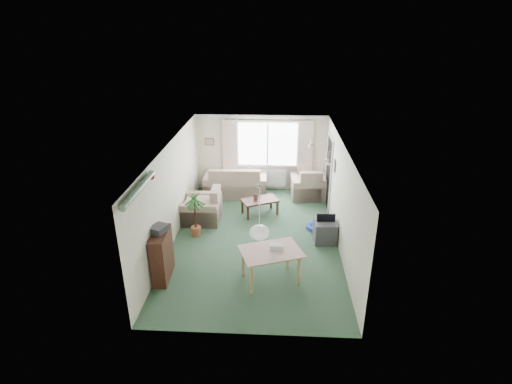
{
  "coord_description": "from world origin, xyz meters",
  "views": [
    {
      "loc": [
        0.48,
        -8.6,
        4.99
      ],
      "look_at": [
        0.0,
        0.3,
        1.15
      ],
      "focal_mm": 28.0,
      "sensor_mm": 36.0,
      "label": 1
    }
  ],
  "objects_px": {
    "pet_bed": "(316,227)",
    "armchair_left": "(202,204)",
    "bookshelf": "(162,255)",
    "tv_cube": "(325,231)",
    "houseplant": "(195,213)",
    "dining_table": "(271,266)",
    "armchair_corner": "(309,182)",
    "coffee_table": "(260,207)",
    "sofa": "(236,180)"
  },
  "relations": [
    {
      "from": "sofa",
      "to": "bookshelf",
      "type": "bearing_deg",
      "value": 74.4
    },
    {
      "from": "coffee_table",
      "to": "pet_bed",
      "type": "xyz_separation_m",
      "value": [
        1.51,
        -0.79,
        -0.17
      ]
    },
    {
      "from": "bookshelf",
      "to": "armchair_corner",
      "type": "bearing_deg",
      "value": 50.63
    },
    {
      "from": "dining_table",
      "to": "pet_bed",
      "type": "bearing_deg",
      "value": 63.5
    },
    {
      "from": "coffee_table",
      "to": "bookshelf",
      "type": "xyz_separation_m",
      "value": [
        -1.89,
        -3.1,
        0.31
      ]
    },
    {
      "from": "sofa",
      "to": "armchair_left",
      "type": "relative_size",
      "value": 1.84
    },
    {
      "from": "armchair_corner",
      "to": "pet_bed",
      "type": "height_order",
      "value": "armchair_corner"
    },
    {
      "from": "coffee_table",
      "to": "dining_table",
      "type": "bearing_deg",
      "value": -83.31
    },
    {
      "from": "armchair_corner",
      "to": "tv_cube",
      "type": "bearing_deg",
      "value": 90.28
    },
    {
      "from": "tv_cube",
      "to": "pet_bed",
      "type": "relative_size",
      "value": 1.1
    },
    {
      "from": "houseplant",
      "to": "pet_bed",
      "type": "distance_m",
      "value": 3.15
    },
    {
      "from": "armchair_corner",
      "to": "dining_table",
      "type": "relative_size",
      "value": 0.95
    },
    {
      "from": "houseplant",
      "to": "dining_table",
      "type": "bearing_deg",
      "value": -43.26
    },
    {
      "from": "sofa",
      "to": "armchair_left",
      "type": "height_order",
      "value": "sofa"
    },
    {
      "from": "tv_cube",
      "to": "sofa",
      "type": "bearing_deg",
      "value": 129.99
    },
    {
      "from": "coffee_table",
      "to": "houseplant",
      "type": "height_order",
      "value": "houseplant"
    },
    {
      "from": "coffee_table",
      "to": "pet_bed",
      "type": "relative_size",
      "value": 1.85
    },
    {
      "from": "sofa",
      "to": "houseplant",
      "type": "height_order",
      "value": "houseplant"
    },
    {
      "from": "sofa",
      "to": "coffee_table",
      "type": "relative_size",
      "value": 1.94
    },
    {
      "from": "sofa",
      "to": "coffee_table",
      "type": "distance_m",
      "value": 1.57
    },
    {
      "from": "armchair_corner",
      "to": "pet_bed",
      "type": "distance_m",
      "value": 2.13
    },
    {
      "from": "dining_table",
      "to": "bookshelf",
      "type": "bearing_deg",
      "value": -179.72
    },
    {
      "from": "armchair_corner",
      "to": "pet_bed",
      "type": "bearing_deg",
      "value": 87.63
    },
    {
      "from": "armchair_corner",
      "to": "bookshelf",
      "type": "height_order",
      "value": "bookshelf"
    },
    {
      "from": "armchair_corner",
      "to": "coffee_table",
      "type": "relative_size",
      "value": 1.07
    },
    {
      "from": "houseplant",
      "to": "tv_cube",
      "type": "height_order",
      "value": "houseplant"
    },
    {
      "from": "coffee_table",
      "to": "houseplant",
      "type": "xyz_separation_m",
      "value": [
        -1.55,
        -1.29,
        0.41
      ]
    },
    {
      "from": "armchair_corner",
      "to": "dining_table",
      "type": "bearing_deg",
      "value": 71.81
    },
    {
      "from": "sofa",
      "to": "bookshelf",
      "type": "height_order",
      "value": "bookshelf"
    },
    {
      "from": "houseplant",
      "to": "bookshelf",
      "type": "bearing_deg",
      "value": -100.63
    },
    {
      "from": "bookshelf",
      "to": "tv_cube",
      "type": "distance_m",
      "value": 3.94
    },
    {
      "from": "armchair_corner",
      "to": "armchair_left",
      "type": "xyz_separation_m",
      "value": [
        -2.98,
        -1.73,
        -0.01
      ]
    },
    {
      "from": "armchair_left",
      "to": "bookshelf",
      "type": "distance_m",
      "value": 2.69
    },
    {
      "from": "bookshelf",
      "to": "tv_cube",
      "type": "xyz_separation_m",
      "value": [
        3.54,
        1.7,
        -0.26
      ]
    },
    {
      "from": "pet_bed",
      "to": "houseplant",
      "type": "bearing_deg",
      "value": -170.67
    },
    {
      "from": "pet_bed",
      "to": "armchair_left",
      "type": "bearing_deg",
      "value": 173.3
    },
    {
      "from": "coffee_table",
      "to": "dining_table",
      "type": "xyz_separation_m",
      "value": [
        0.36,
        -3.09,
        0.12
      ]
    },
    {
      "from": "dining_table",
      "to": "tv_cube",
      "type": "bearing_deg",
      "value": 52.58
    },
    {
      "from": "armchair_corner",
      "to": "dining_table",
      "type": "xyz_separation_m",
      "value": [
        -1.07,
        -4.38,
        -0.12
      ]
    },
    {
      "from": "bookshelf",
      "to": "armchair_left",
      "type": "bearing_deg",
      "value": 80.4
    },
    {
      "from": "dining_table",
      "to": "coffee_table",
      "type": "bearing_deg",
      "value": 96.69
    },
    {
      "from": "armchair_left",
      "to": "bookshelf",
      "type": "relative_size",
      "value": 0.98
    },
    {
      "from": "coffee_table",
      "to": "tv_cube",
      "type": "bearing_deg",
      "value": -40.13
    },
    {
      "from": "sofa",
      "to": "armchair_corner",
      "type": "relative_size",
      "value": 1.8
    },
    {
      "from": "sofa",
      "to": "houseplant",
      "type": "relative_size",
      "value": 1.51
    },
    {
      "from": "armchair_corner",
      "to": "bookshelf",
      "type": "bearing_deg",
      "value": 48.47
    },
    {
      "from": "sofa",
      "to": "armchair_corner",
      "type": "height_order",
      "value": "sofa"
    },
    {
      "from": "coffee_table",
      "to": "houseplant",
      "type": "bearing_deg",
      "value": -140.17
    },
    {
      "from": "armchair_left",
      "to": "bookshelf",
      "type": "bearing_deg",
      "value": -7.44
    },
    {
      "from": "armchair_corner",
      "to": "armchair_left",
      "type": "bearing_deg",
      "value": 25.64
    }
  ]
}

